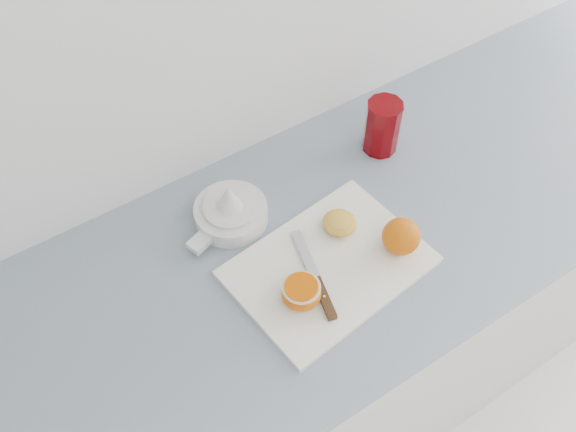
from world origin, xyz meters
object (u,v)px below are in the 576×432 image
at_px(red_tumbler, 382,128).
at_px(counter, 332,329).
at_px(cutting_board, 329,266).
at_px(half_orange, 301,293).
at_px(citrus_juicer, 230,211).

bearing_deg(red_tumbler, counter, -145.21).
relative_size(cutting_board, half_orange, 4.97).
height_order(cutting_board, citrus_juicer, citrus_juicer).
bearing_deg(cutting_board, counter, 37.62).
xyz_separation_m(cutting_board, red_tumbler, (0.28, 0.20, 0.05)).
height_order(counter, red_tumbler, red_tumbler).
xyz_separation_m(cutting_board, citrus_juicer, (-0.10, 0.21, 0.02)).
xyz_separation_m(citrus_juicer, red_tumbler, (0.38, -0.00, 0.03)).
distance_m(half_orange, citrus_juicer, 0.24).
relative_size(half_orange, red_tumbler, 0.57).
xyz_separation_m(cutting_board, half_orange, (-0.09, -0.03, 0.03)).
xyz_separation_m(counter, cutting_board, (-0.08, -0.06, 0.45)).
xyz_separation_m(counter, half_orange, (-0.17, -0.10, 0.48)).
relative_size(counter, cutting_board, 6.78).
bearing_deg(red_tumbler, cutting_board, -144.35).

